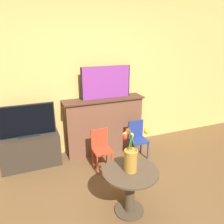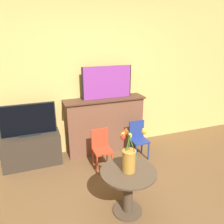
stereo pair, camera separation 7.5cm
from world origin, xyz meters
name	(u,v)px [view 1 (the left image)]	position (x,y,z in m)	size (l,w,h in m)	color
wall_back	(90,74)	(0.00, 2.13, 1.35)	(8.00, 0.06, 2.70)	#E0BC66
fireplace_mantel	(104,124)	(0.17, 1.94, 0.50)	(1.38, 0.35, 0.96)	brown
painting	(106,82)	(0.23, 1.95, 1.23)	(0.85, 0.03, 0.53)	black
tv_stand	(31,151)	(-1.06, 1.89, 0.25)	(0.88, 0.38, 0.51)	#382D23
tv_monitor	(27,121)	(-1.06, 1.90, 0.75)	(0.82, 0.12, 0.50)	black
chair_red	(101,147)	(-0.06, 1.43, 0.35)	(0.27, 0.27, 0.62)	red
chair_blue	(137,137)	(0.62, 1.53, 0.35)	(0.27, 0.27, 0.62)	navy
side_table	(130,185)	(-0.05, 0.44, 0.36)	(0.62, 0.62, 0.55)	#4C3D2D
vase_tulips	(131,156)	(-0.05, 0.44, 0.73)	(0.22, 0.24, 0.53)	#B78433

